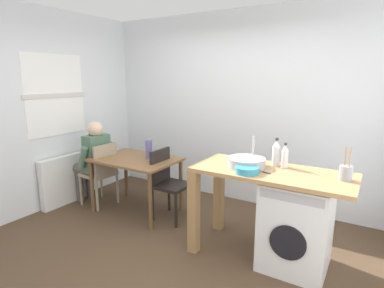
# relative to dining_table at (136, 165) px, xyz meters

# --- Properties ---
(ground_plane) EXTENTS (5.46, 5.46, 0.00)m
(ground_plane) POSITION_rel_dining_table_xyz_m (0.97, -0.61, -0.64)
(ground_plane) COLOR #4C3826
(wall_back) EXTENTS (4.60, 0.10, 2.70)m
(wall_back) POSITION_rel_dining_table_xyz_m (0.97, 1.14, 0.71)
(wall_back) COLOR silver
(wall_back) RESTS_ON ground_plane
(wall_window_side) EXTENTS (0.12, 3.80, 2.70)m
(wall_window_side) POSITION_rel_dining_table_xyz_m (-1.18, -0.61, 0.71)
(wall_window_side) COLOR silver
(wall_window_side) RESTS_ON ground_plane
(radiator) EXTENTS (0.10, 0.80, 0.70)m
(radiator) POSITION_rel_dining_table_xyz_m (-1.05, -0.31, -0.29)
(radiator) COLOR white
(radiator) RESTS_ON ground_plane
(dining_table) EXTENTS (1.10, 0.76, 0.74)m
(dining_table) POSITION_rel_dining_table_xyz_m (0.00, 0.00, 0.00)
(dining_table) COLOR brown
(dining_table) RESTS_ON ground_plane
(chair_person_seat) EXTENTS (0.43, 0.43, 0.90)m
(chair_person_seat) POSITION_rel_dining_table_xyz_m (-0.55, -0.11, -0.14)
(chair_person_seat) COLOR gray
(chair_person_seat) RESTS_ON ground_plane
(chair_opposite) EXTENTS (0.40, 0.40, 0.90)m
(chair_opposite) POSITION_rel_dining_table_xyz_m (0.48, 0.05, -0.14)
(chair_opposite) COLOR black
(chair_opposite) RESTS_ON ground_plane
(seated_person) EXTENTS (0.51, 0.52, 1.20)m
(seated_person) POSITION_rel_dining_table_xyz_m (-0.71, -0.09, 0.03)
(seated_person) COLOR #595651
(seated_person) RESTS_ON ground_plane
(kitchen_counter) EXTENTS (1.50, 0.68, 0.92)m
(kitchen_counter) POSITION_rel_dining_table_xyz_m (1.67, -0.18, 0.12)
(kitchen_counter) COLOR tan
(kitchen_counter) RESTS_ON ground_plane
(washing_machine) EXTENTS (0.60, 0.61, 0.86)m
(washing_machine) POSITION_rel_dining_table_xyz_m (2.14, -0.18, -0.21)
(washing_machine) COLOR white
(washing_machine) RESTS_ON ground_plane
(sink_basin) EXTENTS (0.38, 0.38, 0.09)m
(sink_basin) POSITION_rel_dining_table_xyz_m (1.62, -0.18, 0.32)
(sink_basin) COLOR #9EA0A5
(sink_basin) RESTS_ON kitchen_counter
(tap) EXTENTS (0.02, 0.02, 0.28)m
(tap) POSITION_rel_dining_table_xyz_m (1.62, 0.00, 0.42)
(tap) COLOR #B2B2B7
(tap) RESTS_ON kitchen_counter
(bottle_tall_green) EXTENTS (0.08, 0.08, 0.28)m
(bottle_tall_green) POSITION_rel_dining_table_xyz_m (1.86, 0.02, 0.40)
(bottle_tall_green) COLOR silver
(bottle_tall_green) RESTS_ON kitchen_counter
(bottle_squat_brown) EXTENTS (0.07, 0.07, 0.25)m
(bottle_squat_brown) POSITION_rel_dining_table_xyz_m (1.96, -0.02, 0.39)
(bottle_squat_brown) COLOR silver
(bottle_squat_brown) RESTS_ON kitchen_counter
(mixing_bowl) EXTENTS (0.22, 0.22, 0.06)m
(mixing_bowl) POSITION_rel_dining_table_xyz_m (1.71, -0.38, 0.31)
(mixing_bowl) COLOR teal
(mixing_bowl) RESTS_ON kitchen_counter
(utensil_crock) EXTENTS (0.11, 0.11, 0.30)m
(utensil_crock) POSITION_rel_dining_table_xyz_m (2.51, -0.13, 0.35)
(utensil_crock) COLOR gray
(utensil_crock) RESTS_ON kitchen_counter
(vase) EXTENTS (0.09, 0.09, 0.25)m
(vase) POSITION_rel_dining_table_xyz_m (0.15, 0.10, 0.22)
(vase) COLOR slate
(vase) RESTS_ON dining_table
(scissors) EXTENTS (0.15, 0.06, 0.01)m
(scissors) POSITION_rel_dining_table_xyz_m (1.83, -0.28, 0.28)
(scissors) COLOR #B2B2B7
(scissors) RESTS_ON kitchen_counter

